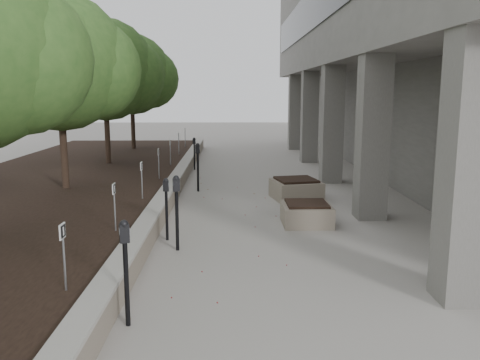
{
  "coord_description": "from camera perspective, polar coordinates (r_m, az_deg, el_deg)",
  "views": [
    {
      "loc": [
        -0.04,
        -6.06,
        3.12
      ],
      "look_at": [
        0.16,
        6.22,
        0.93
      ],
      "focal_mm": 37.19,
      "sensor_mm": 36.0,
      "label": 1
    }
  ],
  "objects": [
    {
      "name": "parking_sign_2",
      "position": [
        7.31,
        -19.54,
        -8.36
      ],
      "size": [
        0.04,
        0.22,
        0.96
      ],
      "primitive_type": null,
      "color": "black",
      "rests_on": "planting_bed"
    },
    {
      "name": "parking_sign_6",
      "position": [
        18.84,
        -7.99,
        3.19
      ],
      "size": [
        0.04,
        0.22,
        0.96
      ],
      "primitive_type": null,
      "color": "black",
      "rests_on": "planting_bed"
    },
    {
      "name": "planter_front",
      "position": [
        11.94,
        7.64,
        -3.8
      ],
      "size": [
        1.15,
        1.15,
        0.53
      ],
      "primitive_type": null,
      "rotation": [
        0.0,
        0.0,
        0.01
      ],
      "color": "gray",
      "rests_on": "ground"
    },
    {
      "name": "crabapple_tree_5",
      "position": [
        24.53,
        -12.32,
        9.89
      ],
      "size": [
        4.6,
        4.0,
        5.44
      ],
      "primitive_type": null,
      "color": "#325C23",
      "rests_on": "planting_bed"
    },
    {
      "name": "parking_sign_3",
      "position": [
        10.09,
        -14.18,
        -3.04
      ],
      "size": [
        0.04,
        0.22,
        0.96
      ],
      "primitive_type": null,
      "color": "black",
      "rests_on": "planting_bed"
    },
    {
      "name": "ground",
      "position": [
        6.82,
        -0.54,
        -17.12
      ],
      "size": [
        90.0,
        90.0,
        0.0
      ],
      "primitive_type": "plane",
      "color": "#9C9790",
      "rests_on": "ground"
    },
    {
      "name": "parking_meter_5",
      "position": [
        20.09,
        -5.26,
        3.03
      ],
      "size": [
        0.14,
        0.12,
        1.31
      ],
      "primitive_type": null,
      "rotation": [
        0.0,
        0.0,
        -0.19
      ],
      "color": "black",
      "rests_on": "ground"
    },
    {
      "name": "berry_scatter",
      "position": [
        11.49,
        -1.22,
        -5.58
      ],
      "size": [
        3.3,
        14.1,
        0.02
      ],
      "primitive_type": null,
      "color": "maroon",
      "rests_on": "ground"
    },
    {
      "name": "parking_meter_2",
      "position": [
        10.61,
        -8.42,
        -3.35
      ],
      "size": [
        0.14,
        0.1,
        1.34
      ],
      "primitive_type": null,
      "rotation": [
        0.0,
        0.0,
        -0.05
      ],
      "color": "black",
      "rests_on": "ground"
    },
    {
      "name": "planting_bed",
      "position": [
        16.29,
        -20.52,
        -0.86
      ],
      "size": [
        7.0,
        26.0,
        0.4
      ],
      "primitive_type": "cube",
      "color": "black",
      "rests_on": "ground"
    },
    {
      "name": "parking_meter_3",
      "position": [
        9.88,
        -7.25,
        -3.8
      ],
      "size": [
        0.18,
        0.15,
        1.52
      ],
      "primitive_type": null,
      "rotation": [
        0.0,
        0.0,
        0.31
      ],
      "color": "black",
      "rests_on": "ground"
    },
    {
      "name": "parking_sign_4",
      "position": [
        12.97,
        -11.19,
        -0.03
      ],
      "size": [
        0.04,
        0.22,
        0.96
      ],
      "primitive_type": null,
      "color": "black",
      "rests_on": "planting_bed"
    },
    {
      "name": "parking_sign_7",
      "position": [
        21.8,
        -7.04,
        4.14
      ],
      "size": [
        0.04,
        0.22,
        0.96
      ],
      "primitive_type": null,
      "color": "black",
      "rests_on": "planting_bed"
    },
    {
      "name": "planter_back",
      "position": [
        14.7,
        6.44,
        -1.0
      ],
      "size": [
        1.54,
        1.54,
        0.61
      ],
      "primitive_type": null,
      "rotation": [
        0.0,
        0.0,
        0.21
      ],
      "color": "gray",
      "rests_on": "ground"
    },
    {
      "name": "parking_meter_1",
      "position": [
        6.88,
        -12.94,
        -10.42
      ],
      "size": [
        0.17,
        0.15,
        1.48
      ],
      "primitive_type": null,
      "rotation": [
        0.0,
        0.0,
        0.35
      ],
      "color": "black",
      "rests_on": "ground"
    },
    {
      "name": "parking_sign_8",
      "position": [
        24.78,
        -6.31,
        4.87
      ],
      "size": [
        0.04,
        0.22,
        0.96
      ],
      "primitive_type": null,
      "color": "black",
      "rests_on": "planting_bed"
    },
    {
      "name": "parking_meter_4",
      "position": [
        15.68,
        -4.85,
        1.46
      ],
      "size": [
        0.17,
        0.13,
        1.54
      ],
      "primitive_type": null,
      "rotation": [
        0.0,
        0.0,
        -0.15
      ],
      "color": "black",
      "rests_on": "ground"
    },
    {
      "name": "parking_sign_5",
      "position": [
        15.89,
        -9.3,
        1.87
      ],
      "size": [
        0.04,
        0.22,
        0.96
      ],
      "primitive_type": null,
      "color": "black",
      "rests_on": "planting_bed"
    },
    {
      "name": "retaining_wall",
      "position": [
        15.44,
        -7.57,
        -0.69
      ],
      "size": [
        0.39,
        26.0,
        0.5
      ],
      "primitive_type": null,
      "color": "gray",
      "rests_on": "ground"
    },
    {
      "name": "crabapple_tree_4",
      "position": [
        19.65,
        -15.19,
        9.77
      ],
      "size": [
        4.6,
        4.0,
        5.44
      ],
      "primitive_type": null,
      "color": "#325C23",
      "rests_on": "planting_bed"
    },
    {
      "name": "crabapple_tree_3",
      "position": [
        14.85,
        -19.93,
        9.52
      ],
      "size": [
        4.6,
        4.0,
        5.44
      ],
      "primitive_type": null,
      "color": "#325C23",
      "rests_on": "planting_bed"
    }
  ]
}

